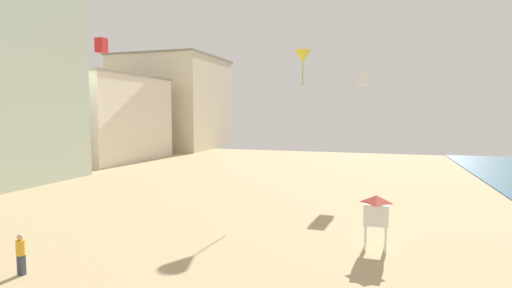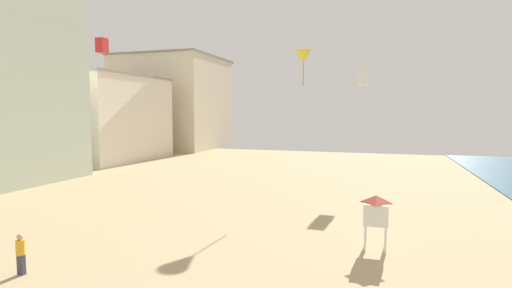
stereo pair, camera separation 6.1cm
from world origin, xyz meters
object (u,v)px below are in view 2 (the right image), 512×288
Objects in this scene: lifeguard_stand at (376,210)px; kite_yellow_delta at (303,57)px; kite_red_box at (102,45)px; kite_flyer at (21,252)px; kite_white_box at (364,77)px.

kite_yellow_delta is (-6.11, 13.47, 9.10)m from lifeguard_stand.
kite_red_box is 0.46× the size of kite_yellow_delta.
kite_red_box reaches higher than kite_flyer.
kite_flyer is at bearing -155.74° from lifeguard_stand.
kite_flyer is at bearing -59.16° from kite_red_box.
kite_flyer is at bearing -113.70° from kite_white_box.
lifeguard_stand is 1.74× the size of kite_white_box.
kite_white_box is 24.49m from kite_red_box.
kite_white_box reaches higher than lifeguard_stand.
kite_flyer is 1.12× the size of kite_white_box.
kite_yellow_delta is at bearing -128.04° from kite_white_box.
kite_white_box is 0.51× the size of kite_yellow_delta.
lifeguard_stand is 20.87m from kite_white_box.
kite_white_box is at bearing 17.30° from kite_red_box.
kite_white_box is at bearing 90.05° from lifeguard_stand.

